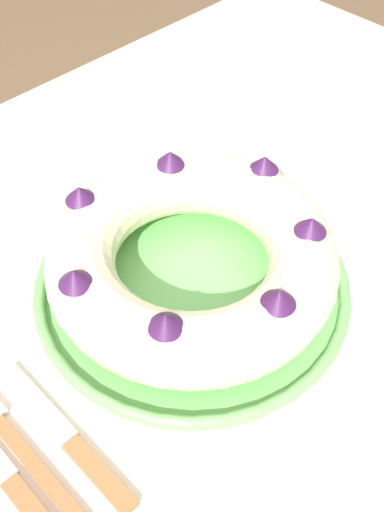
{
  "coord_description": "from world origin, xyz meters",
  "views": [
    {
      "loc": [
        -0.25,
        -0.26,
        1.26
      ],
      "look_at": [
        0.02,
        0.02,
        0.83
      ],
      "focal_mm": 42.0,
      "sensor_mm": 36.0,
      "label": 1
    }
  ],
  "objects_px": {
    "serving_dish": "(192,285)",
    "bundt_cake": "(192,255)",
    "cake_knife": "(72,444)",
    "fork": "(14,441)",
    "serving_knife": "(12,484)",
    "napkin": "(350,174)"
  },
  "relations": [
    {
      "from": "serving_dish",
      "to": "serving_knife",
      "type": "xyz_separation_m",
      "value": [
        -0.25,
        -0.04,
        -0.01
      ]
    },
    {
      "from": "serving_knife",
      "to": "fork",
      "type": "bearing_deg",
      "value": 52.19
    },
    {
      "from": "bundt_cake",
      "to": "napkin",
      "type": "distance_m",
      "value": 0.28
    },
    {
      "from": "fork",
      "to": "serving_knife",
      "type": "xyz_separation_m",
      "value": [
        -0.02,
        -0.03,
        0.0
      ]
    },
    {
      "from": "bundt_cake",
      "to": "serving_knife",
      "type": "xyz_separation_m",
      "value": [
        -0.25,
        -0.04,
        -0.05
      ]
    },
    {
      "from": "serving_dish",
      "to": "fork",
      "type": "bearing_deg",
      "value": -177.2
    },
    {
      "from": "fork",
      "to": "napkin",
      "type": "xyz_separation_m",
      "value": [
        0.5,
        0.0,
        -0.0
      ]
    },
    {
      "from": "serving_dish",
      "to": "bundt_cake",
      "type": "relative_size",
      "value": 1.13
    },
    {
      "from": "fork",
      "to": "serving_knife",
      "type": "height_order",
      "value": "serving_knife"
    },
    {
      "from": "bundt_cake",
      "to": "fork",
      "type": "xyz_separation_m",
      "value": [
        -0.22,
        -0.01,
        -0.05
      ]
    },
    {
      "from": "fork",
      "to": "napkin",
      "type": "bearing_deg",
      "value": 0.33
    },
    {
      "from": "bundt_cake",
      "to": "serving_knife",
      "type": "height_order",
      "value": "bundt_cake"
    },
    {
      "from": "serving_dish",
      "to": "napkin",
      "type": "distance_m",
      "value": 0.27
    },
    {
      "from": "bundt_cake",
      "to": "serving_knife",
      "type": "relative_size",
      "value": 1.36
    },
    {
      "from": "serving_dish",
      "to": "napkin",
      "type": "xyz_separation_m",
      "value": [
        0.27,
        -0.01,
        -0.01
      ]
    },
    {
      "from": "cake_knife",
      "to": "napkin",
      "type": "height_order",
      "value": "cake_knife"
    },
    {
      "from": "serving_knife",
      "to": "bundt_cake",
      "type": "bearing_deg",
      "value": 8.06
    },
    {
      "from": "serving_knife",
      "to": "napkin",
      "type": "height_order",
      "value": "serving_knife"
    },
    {
      "from": "bundt_cake",
      "to": "cake_knife",
      "type": "distance_m",
      "value": 0.2
    },
    {
      "from": "serving_dish",
      "to": "bundt_cake",
      "type": "distance_m",
      "value": 0.05
    },
    {
      "from": "napkin",
      "to": "serving_knife",
      "type": "bearing_deg",
      "value": -176.17
    },
    {
      "from": "fork",
      "to": "cake_knife",
      "type": "xyz_separation_m",
      "value": [
        0.03,
        -0.04,
        0.0
      ]
    }
  ]
}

